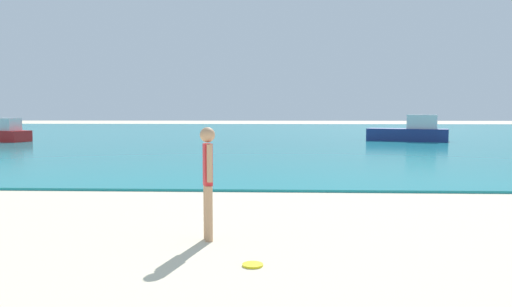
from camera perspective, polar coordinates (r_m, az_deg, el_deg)
The scene contains 5 objects.
water at distance 40.93m, azimuth 2.29°, elevation 2.37°, with size 160.00×60.00×0.06m, color teal.
person_standing at distance 6.85m, azimuth -5.61°, elevation -2.67°, with size 0.21×0.35×1.58m.
frisbee at distance 5.88m, azimuth -0.39°, elevation -12.78°, with size 0.24×0.24×0.03m, color yellow.
boat_near at distance 32.66m, azimuth -27.54°, elevation 2.09°, with size 4.24×2.59×1.37m.
boat_far at distance 30.71m, azimuth 17.45°, elevation 2.40°, with size 4.83×2.98×1.57m.
Camera 1 is at (0.05, 0.46, 1.79)m, focal length 34.54 mm.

